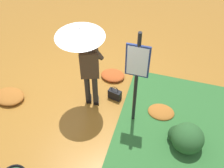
{
  "coord_description": "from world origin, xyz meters",
  "views": [
    {
      "loc": [
        -1.84,
        4.27,
        5.05
      ],
      "look_at": [
        -0.69,
        0.3,
        0.85
      ],
      "focal_mm": 46.35,
      "sensor_mm": 36.0,
      "label": 1
    }
  ],
  "objects": [
    {
      "name": "ground_plane",
      "position": [
        0.0,
        0.0,
        0.0
      ],
      "size": [
        18.0,
        18.0,
        0.0
      ],
      "primitive_type": "plane",
      "color": "#9E6623"
    },
    {
      "name": "info_sign_post",
      "position": [
        -1.2,
        0.42,
        1.44
      ],
      "size": [
        0.44,
        0.07,
        2.3
      ],
      "color": "black",
      "rests_on": "ground_plane"
    },
    {
      "name": "handbag",
      "position": [
        -0.65,
        -0.08,
        0.13
      ],
      "size": [
        0.32,
        0.2,
        0.37
      ],
      "color": "black",
      "rests_on": "ground_plane"
    },
    {
      "name": "shrub_cluster",
      "position": [
        -2.33,
        0.77,
        0.27
      ],
      "size": [
        0.71,
        0.64,
        0.58
      ],
      "color": "#285628",
      "rests_on": "ground_plane"
    },
    {
      "name": "person_with_umbrella",
      "position": [
        -0.1,
        0.2,
        1.55
      ],
      "size": [
        0.96,
        0.96,
        2.04
      ],
      "color": "#2D2823",
      "rests_on": "ground_plane"
    },
    {
      "name": "leaf_pile_far_path",
      "position": [
        -1.76,
        0.09,
        0.06
      ],
      "size": [
        0.59,
        0.47,
        0.13
      ],
      "color": "#A86023",
      "rests_on": "ground_plane"
    },
    {
      "name": "leaf_pile_near_person",
      "position": [
        1.7,
        0.62,
        0.08
      ],
      "size": [
        0.7,
        0.56,
        0.16
      ],
      "color": "#A86023",
      "rests_on": "ground_plane"
    },
    {
      "name": "leaf_pile_by_bench",
      "position": [
        -0.41,
        -0.74,
        0.06
      ],
      "size": [
        0.59,
        0.47,
        0.13
      ],
      "color": "#B74C1E",
      "rests_on": "ground_plane"
    }
  ]
}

